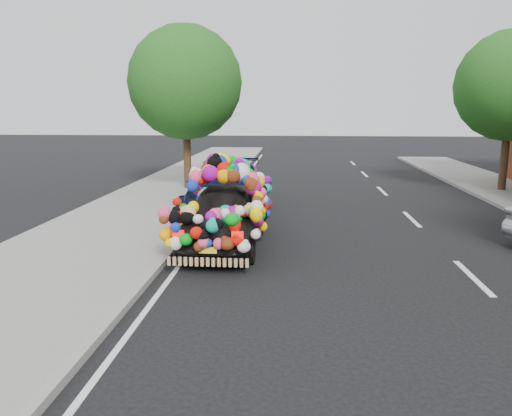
{
  "coord_description": "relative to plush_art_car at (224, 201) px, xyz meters",
  "views": [
    {
      "loc": [
        0.28,
        -9.12,
        3.07
      ],
      "look_at": [
        -0.43,
        -0.1,
        1.28
      ],
      "focal_mm": 35.0,
      "sensor_mm": 36.0,
      "label": 1
    }
  ],
  "objects": [
    {
      "name": "lane_markings",
      "position": [
        4.91,
        -1.86,
        -1.04
      ],
      "size": [
        6.0,
        50.0,
        0.01
      ],
      "primitive_type": null,
      "color": "silver",
      "rests_on": "ground"
    },
    {
      "name": "sidewalk",
      "position": [
        -2.99,
        -1.86,
        -0.98
      ],
      "size": [
        4.0,
        60.0,
        0.12
      ],
      "primitive_type": "cube",
      "color": "gray",
      "rests_on": "ground"
    },
    {
      "name": "tree_far_b",
      "position": [
        9.31,
        8.14,
        2.85
      ],
      "size": [
        4.0,
        4.0,
        5.9
      ],
      "color": "#332114",
      "rests_on": "ground"
    },
    {
      "name": "navy_sedan",
      "position": [
        -0.49,
        3.54,
        -0.3
      ],
      "size": [
        2.2,
        5.18,
        1.49
      ],
      "primitive_type": "imported",
      "rotation": [
        0.0,
        0.0,
        0.02
      ],
      "color": "black",
      "rests_on": "ground"
    },
    {
      "name": "tree_near_sidewalk",
      "position": [
        -2.49,
        7.64,
        2.98
      ],
      "size": [
        4.2,
        4.2,
        6.13
      ],
      "color": "#332114",
      "rests_on": "ground"
    },
    {
      "name": "ground",
      "position": [
        1.31,
        -1.86,
        -1.04
      ],
      "size": [
        100.0,
        100.0,
        0.0
      ],
      "primitive_type": "plane",
      "color": "black",
      "rests_on": "ground"
    },
    {
      "name": "plush_art_car",
      "position": [
        0.0,
        0.0,
        0.0
      ],
      "size": [
        2.05,
        4.32,
        2.05
      ],
      "rotation": [
        0.0,
        0.0,
        -0.01
      ],
      "color": "black",
      "rests_on": "ground"
    },
    {
      "name": "kerb",
      "position": [
        -1.04,
        -1.86,
        -0.98
      ],
      "size": [
        0.15,
        60.0,
        0.13
      ],
      "primitive_type": "cube",
      "color": "gray",
      "rests_on": "ground"
    }
  ]
}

